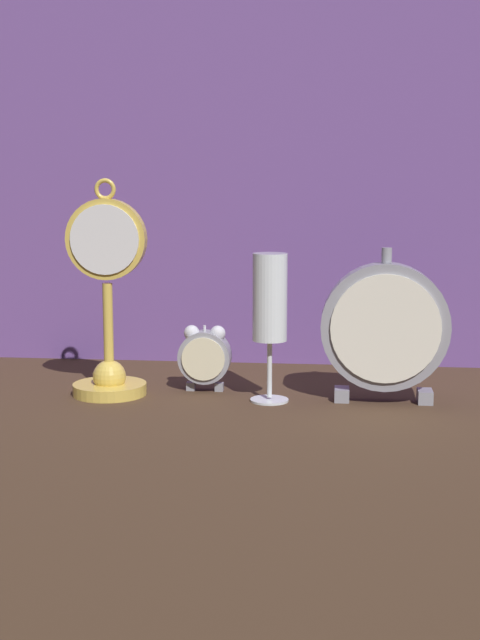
# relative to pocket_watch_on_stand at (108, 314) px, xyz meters

# --- Properties ---
(ground_plane) EXTENTS (4.00, 4.00, 0.00)m
(ground_plane) POSITION_rel_pocket_watch_on_stand_xyz_m (0.19, -0.08, -0.11)
(ground_plane) COLOR #422D1E
(fabric_backdrop_drape) EXTENTS (1.65, 0.01, 0.59)m
(fabric_backdrop_drape) POSITION_rel_pocket_watch_on_stand_xyz_m (0.19, 0.25, 0.18)
(fabric_backdrop_drape) COLOR #6B478E
(fabric_backdrop_drape) RESTS_ON ground_plane
(pocket_watch_on_stand) EXTENTS (0.11, 0.10, 0.30)m
(pocket_watch_on_stand) POSITION_rel_pocket_watch_on_stand_xyz_m (0.00, 0.00, 0.00)
(pocket_watch_on_stand) COLOR gold
(pocket_watch_on_stand) RESTS_ON ground_plane
(alarm_clock_twin_bell) EXTENTS (0.08, 0.03, 0.10)m
(alarm_clock_twin_bell) POSITION_rel_pocket_watch_on_stand_xyz_m (0.13, 0.04, -0.06)
(alarm_clock_twin_bell) COLOR gray
(alarm_clock_twin_bell) RESTS_ON ground_plane
(mantel_clock_silver) EXTENTS (0.17, 0.04, 0.21)m
(mantel_clock_silver) POSITION_rel_pocket_watch_on_stand_xyz_m (0.38, -0.00, -0.01)
(mantel_clock_silver) COLOR gray
(mantel_clock_silver) RESTS_ON ground_plane
(champagne_flute) EXTENTS (0.05, 0.05, 0.20)m
(champagne_flute) POSITION_rel_pocket_watch_on_stand_xyz_m (0.23, -0.01, 0.02)
(champagne_flute) COLOR silver
(champagne_flute) RESTS_ON ground_plane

